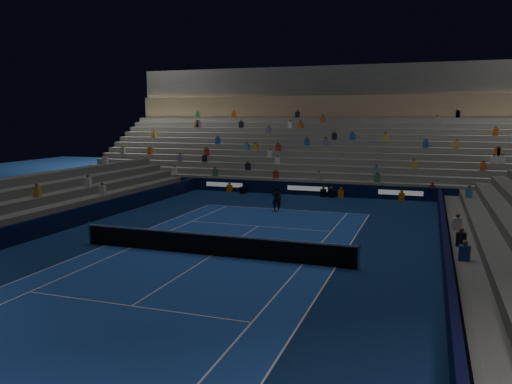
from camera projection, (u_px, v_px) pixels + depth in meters
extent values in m
plane|color=#0C224D|center=(212.00, 256.00, 22.36)|extent=(90.00, 90.00, 0.00)
cube|color=#1B4199|center=(212.00, 255.00, 22.36)|extent=(10.97, 23.77, 0.01)
cube|color=black|center=(308.00, 189.00, 39.60)|extent=(44.00, 0.25, 1.00)
cube|color=black|center=(447.00, 265.00, 19.17)|extent=(0.25, 37.00, 1.00)
cube|color=black|center=(34.00, 229.00, 25.40)|extent=(0.25, 37.00, 1.00)
cube|color=slate|center=(311.00, 190.00, 40.57)|extent=(44.00, 1.00, 0.50)
cube|color=slate|center=(313.00, 186.00, 41.47)|extent=(44.00, 1.00, 1.00)
cube|color=slate|center=(316.00, 181.00, 42.37)|extent=(44.00, 1.00, 1.50)
cube|color=slate|center=(319.00, 177.00, 43.27)|extent=(44.00, 1.00, 2.00)
cube|color=slate|center=(321.00, 173.00, 44.17)|extent=(44.00, 1.00, 2.50)
cube|color=slate|center=(323.00, 169.00, 45.07)|extent=(44.00, 1.00, 3.00)
cube|color=slate|center=(326.00, 165.00, 45.96)|extent=(44.00, 1.00, 3.50)
cube|color=slate|center=(328.00, 161.00, 46.86)|extent=(44.00, 1.00, 4.00)
cube|color=slate|center=(330.00, 158.00, 47.76)|extent=(44.00, 1.00, 4.50)
cube|color=slate|center=(332.00, 154.00, 48.66)|extent=(44.00, 1.00, 5.00)
cube|color=slate|center=(334.00, 151.00, 49.56)|extent=(44.00, 1.00, 5.50)
cube|color=slate|center=(336.00, 148.00, 50.46)|extent=(44.00, 1.00, 6.00)
cube|color=#98815E|center=(339.00, 107.00, 50.89)|extent=(44.00, 0.60, 2.20)
cube|color=#4F4E4C|center=(341.00, 81.00, 51.82)|extent=(44.00, 2.40, 3.00)
cube|color=#63625E|center=(469.00, 274.00, 18.95)|extent=(1.00, 37.00, 0.50)
cube|color=#63625E|center=(499.00, 270.00, 18.60)|extent=(1.00, 37.00, 1.00)
cube|color=#63635E|center=(22.00, 233.00, 25.69)|extent=(1.00, 37.00, 0.50)
cube|color=#63635E|center=(6.00, 226.00, 25.97)|extent=(1.00, 37.00, 1.00)
cylinder|color=#B2B2B7|center=(90.00, 233.00, 24.33)|extent=(0.10, 0.10, 1.10)
cylinder|color=#B2B2B7|center=(359.00, 256.00, 20.23)|extent=(0.10, 0.10, 1.10)
cube|color=black|center=(212.00, 246.00, 22.29)|extent=(12.80, 0.03, 0.90)
cube|color=white|center=(212.00, 235.00, 22.22)|extent=(12.80, 0.04, 0.08)
imported|color=black|center=(277.00, 199.00, 32.67)|extent=(0.68, 0.52, 1.67)
cube|color=black|center=(243.00, 190.00, 40.55)|extent=(0.54, 0.59, 0.54)
cylinder|color=black|center=(242.00, 189.00, 40.14)|extent=(0.27, 0.38, 0.16)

